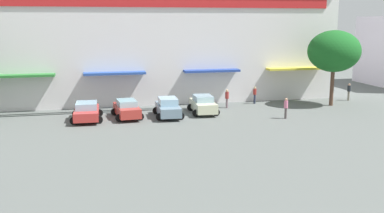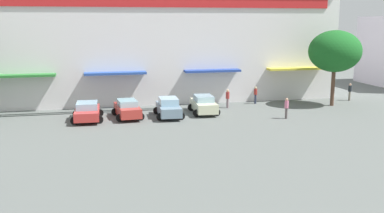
% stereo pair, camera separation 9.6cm
% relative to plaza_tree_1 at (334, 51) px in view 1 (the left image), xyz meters
% --- Properties ---
extents(ground_plane, '(128.00, 128.00, 0.00)m').
position_rel_plaza_tree_1_xyz_m(ground_plane, '(-14.87, -13.40, -4.94)').
color(ground_plane, '#585D5A').
extents(colonial_building, '(34.44, 18.04, 19.69)m').
position_rel_plaza_tree_1_xyz_m(colonial_building, '(-14.87, 10.16, 3.78)').
color(colonial_building, silver).
rests_on(colonial_building, ground).
extents(plaza_tree_1, '(4.77, 4.38, 6.83)m').
position_rel_plaza_tree_1_xyz_m(plaza_tree_1, '(0.00, 0.00, 0.00)').
color(plaza_tree_1, brown).
rests_on(plaza_tree_1, ground).
extents(parked_car_0, '(2.52, 4.16, 1.43)m').
position_rel_plaza_tree_1_xyz_m(parked_car_0, '(-21.78, -1.34, -4.21)').
color(parked_car_0, '#BC312E').
rests_on(parked_car_0, ground).
extents(parked_car_1, '(2.45, 4.14, 1.46)m').
position_rel_plaza_tree_1_xyz_m(parked_car_1, '(-18.67, -1.10, -4.20)').
color(parked_car_1, '#AB312A').
rests_on(parked_car_1, ground).
extents(parked_car_2, '(2.33, 4.07, 1.57)m').
position_rel_plaza_tree_1_xyz_m(parked_car_2, '(-15.42, -1.50, -4.16)').
color(parked_car_2, slate).
rests_on(parked_car_2, ground).
extents(parked_car_3, '(2.37, 4.02, 1.52)m').
position_rel_plaza_tree_1_xyz_m(parked_car_3, '(-12.31, -0.76, -4.17)').
color(parked_car_3, beige).
rests_on(parked_car_3, ground).
extents(pedestrian_0, '(0.40, 0.40, 1.66)m').
position_rel_plaza_tree_1_xyz_m(pedestrian_0, '(-6.44, -4.21, -3.98)').
color(pedestrian_0, '#534A49').
rests_on(pedestrian_0, ground).
extents(pedestrian_1, '(0.41, 0.41, 1.68)m').
position_rel_plaza_tree_1_xyz_m(pedestrian_1, '(3.03, 1.96, -3.97)').
color(pedestrian_1, slate).
rests_on(pedestrian_1, ground).
extents(pedestrian_2, '(0.42, 0.42, 1.62)m').
position_rel_plaza_tree_1_xyz_m(pedestrian_2, '(-6.50, 2.43, -4.00)').
color(pedestrian_2, '#2A3047').
rests_on(pedestrian_2, ground).
extents(pedestrian_3, '(0.35, 0.35, 1.66)m').
position_rel_plaza_tree_1_xyz_m(pedestrian_3, '(-9.65, 1.06, -3.98)').
color(pedestrian_3, slate).
rests_on(pedestrian_3, ground).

